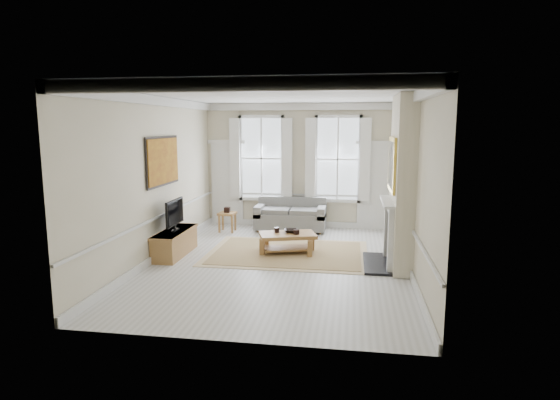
% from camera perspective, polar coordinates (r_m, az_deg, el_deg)
% --- Properties ---
extents(floor, '(7.20, 7.20, 0.00)m').
position_cam_1_polar(floor, '(9.73, -0.13, -7.68)').
color(floor, '#B7B5AD').
rests_on(floor, ground).
extents(ceiling, '(7.20, 7.20, 0.00)m').
position_cam_1_polar(ceiling, '(9.33, -0.14, 12.74)').
color(ceiling, white).
rests_on(ceiling, back_wall).
extents(back_wall, '(5.20, 0.00, 5.20)m').
position_cam_1_polar(back_wall, '(12.93, 2.37, 4.18)').
color(back_wall, beige).
rests_on(back_wall, floor).
extents(left_wall, '(0.00, 7.20, 7.20)m').
position_cam_1_polar(left_wall, '(10.11, -14.86, 2.50)').
color(left_wall, beige).
rests_on(left_wall, floor).
extents(right_wall, '(0.00, 7.20, 7.20)m').
position_cam_1_polar(right_wall, '(9.33, 15.85, 1.93)').
color(right_wall, beige).
rests_on(right_wall, floor).
extents(window_left, '(1.26, 0.20, 2.20)m').
position_cam_1_polar(window_left, '(13.02, -2.26, 5.10)').
color(window_left, '#B2BCC6').
rests_on(window_left, back_wall).
extents(window_right, '(1.26, 0.20, 2.20)m').
position_cam_1_polar(window_right, '(12.78, 7.05, 4.96)').
color(window_right, '#B2BCC6').
rests_on(window_right, back_wall).
extents(door_left, '(0.90, 0.08, 2.30)m').
position_cam_1_polar(door_left, '(13.33, -6.46, 1.90)').
color(door_left, silver).
rests_on(door_left, floor).
extents(door_right, '(0.90, 0.08, 2.30)m').
position_cam_1_polar(door_right, '(12.88, 11.44, 1.52)').
color(door_right, silver).
rests_on(door_right, floor).
extents(painting, '(0.05, 1.66, 1.06)m').
position_cam_1_polar(painting, '(10.34, -14.07, 4.62)').
color(painting, '#B2821E').
rests_on(painting, left_wall).
extents(chimney_breast, '(0.35, 1.70, 3.38)m').
position_cam_1_polar(chimney_breast, '(9.51, 14.66, 2.11)').
color(chimney_breast, beige).
rests_on(chimney_breast, floor).
extents(hearth, '(0.55, 1.50, 0.05)m').
position_cam_1_polar(hearth, '(9.82, 11.77, -7.57)').
color(hearth, black).
rests_on(hearth, floor).
extents(fireplace, '(0.21, 1.45, 1.33)m').
position_cam_1_polar(fireplace, '(9.65, 13.09, -3.56)').
color(fireplace, silver).
rests_on(fireplace, floor).
extents(mirror, '(0.06, 1.26, 1.06)m').
position_cam_1_polar(mirror, '(9.46, 13.44, 4.25)').
color(mirror, gold).
rests_on(mirror, chimney_breast).
extents(sofa, '(1.87, 0.91, 0.87)m').
position_cam_1_polar(sofa, '(12.65, 1.33, -2.05)').
color(sofa, '#62625F').
rests_on(sofa, floor).
extents(side_table, '(0.46, 0.46, 0.52)m').
position_cam_1_polar(side_table, '(12.51, -6.45, -1.99)').
color(side_table, brown).
rests_on(side_table, floor).
extents(rug, '(3.50, 2.60, 0.02)m').
position_cam_1_polar(rug, '(10.44, 0.92, -6.44)').
color(rug, '#9F7852').
rests_on(rug, floor).
extents(coffee_table, '(1.36, 1.03, 0.45)m').
position_cam_1_polar(coffee_table, '(10.34, 0.93, -4.52)').
color(coffee_table, brown).
rests_on(coffee_table, rug).
extents(ceramic_pot_a, '(0.11, 0.11, 0.11)m').
position_cam_1_polar(ceramic_pot_a, '(10.40, -0.40, -3.67)').
color(ceramic_pot_a, black).
rests_on(ceramic_pot_a, coffee_table).
extents(ceramic_pot_b, '(0.14, 0.14, 0.10)m').
position_cam_1_polar(ceramic_pot_b, '(10.24, 2.00, -3.92)').
color(ceramic_pot_b, black).
rests_on(ceramic_pot_b, coffee_table).
extents(bowl, '(0.31, 0.31, 0.07)m').
position_cam_1_polar(bowl, '(10.41, 1.28, -3.78)').
color(bowl, black).
rests_on(bowl, coffee_table).
extents(tv_stand, '(0.49, 1.54, 0.55)m').
position_cam_1_polar(tv_stand, '(10.49, -12.70, -5.11)').
color(tv_stand, brown).
rests_on(tv_stand, floor).
extents(tv, '(0.08, 0.90, 0.68)m').
position_cam_1_polar(tv, '(10.34, -12.71, -1.52)').
color(tv, black).
rests_on(tv, tv_stand).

